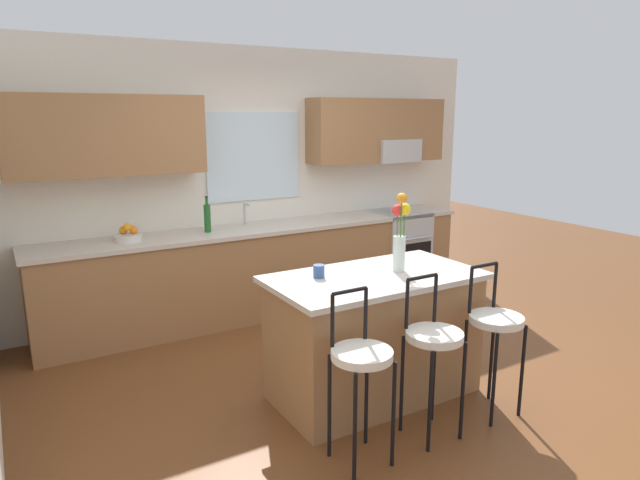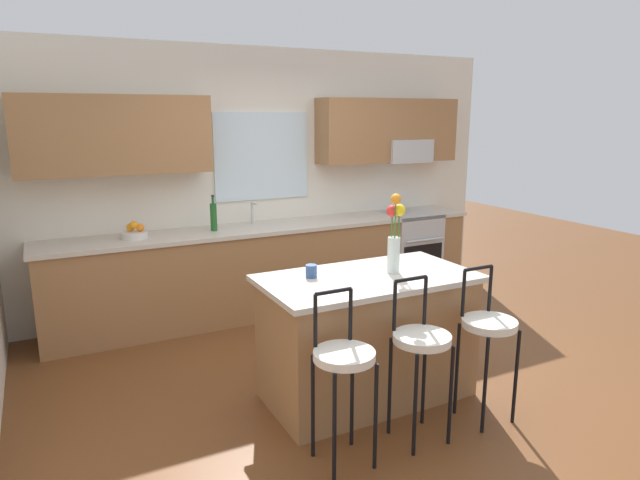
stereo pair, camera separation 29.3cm
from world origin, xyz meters
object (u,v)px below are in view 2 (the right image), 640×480
object	(u,v)px
flower_vase	(395,234)
fruit_bowl_oranges	(135,233)
oven_range	(407,251)
bar_stool_near	(343,363)
bar_stool_far	(488,330)
kitchen_island	(367,336)
mug_ceramic	(311,271)
bottle_olive_oil	(214,216)
bar_stool_middle	(421,345)

from	to	relation	value
flower_vase	fruit_bowl_oranges	distance (m)	2.51
oven_range	bar_stool_near	world-z (taller)	bar_stool_near
bar_stool_far	fruit_bowl_oranges	distance (m)	3.22
bar_stool_far	kitchen_island	bearing A→B (deg)	131.39
flower_vase	kitchen_island	bearing A→B (deg)	176.77
mug_ceramic	bottle_olive_oil	distance (m)	1.87
bar_stool_far	flower_vase	bearing A→B (deg)	119.48
bar_stool_near	bar_stool_middle	world-z (taller)	same
oven_range	kitchen_island	bearing A→B (deg)	-131.89
kitchen_island	bar_stool_far	distance (m)	0.85
bar_stool_far	bottle_olive_oil	distance (m)	2.87
bar_stool_middle	bar_stool_far	size ratio (longest dim) A/B	1.00
bar_stool_middle	fruit_bowl_oranges	size ratio (longest dim) A/B	4.34
kitchen_island	bottle_olive_oil	size ratio (longest dim) A/B	4.36
bar_stool_far	flower_vase	size ratio (longest dim) A/B	1.81
bar_stool_middle	mug_ceramic	xyz separation A→B (m)	(-0.38, 0.77, 0.33)
bar_stool_near	bottle_olive_oil	world-z (taller)	bottle_olive_oil
bar_stool_middle	bar_stool_far	distance (m)	0.55
kitchen_island	mug_ceramic	distance (m)	0.64
bar_stool_near	mug_ceramic	distance (m)	0.86
mug_ceramic	oven_range	bearing A→B (deg)	40.40
bar_stool_far	mug_ceramic	bearing A→B (deg)	140.20
flower_vase	mug_ceramic	bearing A→B (deg)	164.61
oven_range	kitchen_island	world-z (taller)	same
mug_ceramic	bar_stool_far	bearing A→B (deg)	-39.80
oven_range	bottle_olive_oil	bearing A→B (deg)	179.39
kitchen_island	bottle_olive_oil	xyz separation A→B (m)	(-0.52, 2.01, 0.60)
bottle_olive_oil	fruit_bowl_oranges	bearing A→B (deg)	179.71
oven_range	bar_stool_far	distance (m)	2.88
bar_stool_far	fruit_bowl_oranges	xyz separation A→B (m)	(-1.82, 2.63, 0.33)
kitchen_island	mug_ceramic	bearing A→B (deg)	158.52
kitchen_island	bar_stool_near	size ratio (longest dim) A/B	1.46
oven_range	kitchen_island	size ratio (longest dim) A/B	0.60
flower_vase	mug_ceramic	distance (m)	0.65
bar_stool_middle	fruit_bowl_oranges	world-z (taller)	fruit_bowl_oranges
fruit_bowl_oranges	mug_ceramic	bearing A→B (deg)	-64.42
bar_stool_far	fruit_bowl_oranges	size ratio (longest dim) A/B	4.34
mug_ceramic	bottle_olive_oil	size ratio (longest dim) A/B	0.26
oven_range	flower_vase	xyz separation A→B (m)	(-1.57, -1.99, 0.74)
oven_range	bar_stool_near	bearing A→B (deg)	-131.77
bottle_olive_oil	bar_stool_far	bearing A→B (deg)	-67.80
bar_stool_far	bottle_olive_oil	bearing A→B (deg)	112.20
kitchen_island	flower_vase	distance (m)	0.77
bar_stool_near	mug_ceramic	world-z (taller)	bar_stool_near
kitchen_island	bar_stool_middle	xyz separation A→B (m)	(0.00, -0.62, 0.17)
flower_vase	mug_ceramic	size ratio (longest dim) A/B	6.40
bar_stool_near	bar_stool_far	bearing A→B (deg)	0.00
bar_stool_far	bottle_olive_oil	xyz separation A→B (m)	(-1.07, 2.63, 0.43)
bar_stool_near	fruit_bowl_oranges	distance (m)	2.75
kitchen_island	mug_ceramic	xyz separation A→B (m)	(-0.38, 0.15, 0.50)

